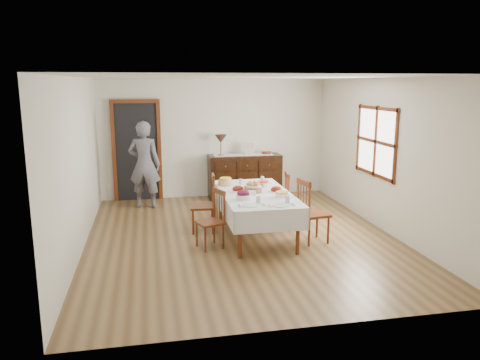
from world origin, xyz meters
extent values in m
plane|color=brown|center=(0.00, 0.00, 0.00)|extent=(6.00, 6.00, 0.00)
cube|color=silver|center=(0.00, 0.00, 2.60)|extent=(5.00, 6.00, 0.02)
cube|color=silver|center=(0.00, 3.00, 1.30)|extent=(5.00, 0.02, 2.60)
cube|color=silver|center=(0.00, -3.00, 1.30)|extent=(5.00, 0.02, 2.60)
cube|color=silver|center=(-2.50, 0.00, 1.30)|extent=(0.02, 6.00, 2.60)
cube|color=silver|center=(2.50, 0.00, 1.30)|extent=(0.02, 6.00, 2.60)
cube|color=white|center=(2.49, 0.30, 1.50)|extent=(0.02, 1.30, 1.10)
cube|color=#5A2811|center=(2.48, 0.30, 1.50)|extent=(0.03, 1.46, 1.26)
cube|color=black|center=(-1.70, 2.96, 1.05)|extent=(0.90, 0.06, 2.10)
cube|color=#5A2811|center=(-1.70, 2.94, 1.05)|extent=(1.04, 0.08, 2.18)
cube|color=white|center=(0.24, 0.00, 0.73)|extent=(1.09, 2.16, 0.04)
cylinder|color=#5A2811|center=(-0.21, -0.93, 0.35)|extent=(0.06, 0.06, 0.69)
cylinder|color=#5A2811|center=(0.67, -0.94, 0.35)|extent=(0.06, 0.06, 0.69)
cylinder|color=#5A2811|center=(-0.19, 0.93, 0.35)|extent=(0.06, 0.06, 0.69)
cylinder|color=#5A2811|center=(0.69, 0.92, 0.35)|extent=(0.06, 0.06, 0.69)
cube|color=white|center=(-0.31, 0.00, 0.59)|extent=(0.04, 2.19, 0.33)
cube|color=white|center=(0.79, -0.01, 0.59)|extent=(0.04, 2.19, 0.33)
cube|color=white|center=(0.23, -1.09, 0.59)|extent=(1.11, 0.03, 0.33)
cube|color=white|center=(0.25, 1.08, 0.59)|extent=(1.11, 0.03, 0.33)
cube|color=#5A2811|center=(-0.57, -0.40, 0.41)|extent=(0.48, 0.48, 0.04)
cylinder|color=#5A2811|center=(-0.77, -0.30, 0.19)|extent=(0.03, 0.03, 0.39)
cylinder|color=#5A2811|center=(-0.67, -0.59, 0.19)|extent=(0.03, 0.03, 0.39)
cylinder|color=#5A2811|center=(-0.48, -0.20, 0.19)|extent=(0.03, 0.03, 0.39)
cylinder|color=#5A2811|center=(-0.38, -0.49, 0.19)|extent=(0.03, 0.03, 0.39)
cylinder|color=#5A2811|center=(-0.46, -0.19, 0.66)|extent=(0.04, 0.04, 0.50)
cylinder|color=#5A2811|center=(-0.36, -0.49, 0.66)|extent=(0.04, 0.04, 0.50)
cube|color=#5A2811|center=(-0.41, -0.34, 0.87)|extent=(0.15, 0.35, 0.07)
cylinder|color=#5A2811|center=(-0.44, -0.26, 0.64)|extent=(0.02, 0.02, 0.41)
cylinder|color=#5A2811|center=(-0.41, -0.34, 0.64)|extent=(0.02, 0.02, 0.41)
cylinder|color=#5A2811|center=(-0.39, -0.42, 0.64)|extent=(0.02, 0.02, 0.41)
cube|color=#5A2811|center=(-0.59, 0.43, 0.44)|extent=(0.45, 0.45, 0.04)
cylinder|color=#5A2811|center=(-0.74, 0.62, 0.21)|extent=(0.04, 0.04, 0.42)
cylinder|color=#5A2811|center=(-0.77, 0.28, 0.21)|extent=(0.04, 0.04, 0.42)
cylinder|color=#5A2811|center=(-0.40, 0.58, 0.21)|extent=(0.04, 0.04, 0.42)
cylinder|color=#5A2811|center=(-0.43, 0.25, 0.21)|extent=(0.04, 0.04, 0.42)
cylinder|color=#5A2811|center=(-0.38, 0.59, 0.72)|extent=(0.04, 0.04, 0.55)
cylinder|color=#5A2811|center=(-0.42, 0.24, 0.72)|extent=(0.04, 0.04, 0.55)
cube|color=#5A2811|center=(-0.40, 0.41, 0.96)|extent=(0.08, 0.40, 0.08)
cylinder|color=#5A2811|center=(-0.39, 0.50, 0.70)|extent=(0.02, 0.02, 0.45)
cylinder|color=#5A2811|center=(-0.40, 0.41, 0.70)|extent=(0.02, 0.02, 0.45)
cylinder|color=#5A2811|center=(-0.41, 0.33, 0.70)|extent=(0.02, 0.02, 0.45)
cube|color=#5A2811|center=(1.09, -0.44, 0.46)|extent=(0.50, 0.50, 0.04)
cylinder|color=#5A2811|center=(1.29, -0.58, 0.22)|extent=(0.04, 0.04, 0.44)
cylinder|color=#5A2811|center=(1.23, -0.24, 0.22)|extent=(0.04, 0.04, 0.44)
cylinder|color=#5A2811|center=(0.95, -0.64, 0.22)|extent=(0.04, 0.04, 0.44)
cylinder|color=#5A2811|center=(0.89, -0.30, 0.22)|extent=(0.04, 0.04, 0.44)
cylinder|color=#5A2811|center=(0.93, -0.65, 0.74)|extent=(0.04, 0.04, 0.57)
cylinder|color=#5A2811|center=(0.87, -0.29, 0.74)|extent=(0.04, 0.04, 0.57)
cube|color=#5A2811|center=(0.90, -0.47, 0.99)|extent=(0.11, 0.41, 0.08)
cylinder|color=#5A2811|center=(0.92, -0.56, 0.72)|extent=(0.02, 0.02, 0.47)
cylinder|color=#5A2811|center=(0.90, -0.47, 0.72)|extent=(0.02, 0.02, 0.47)
cylinder|color=#5A2811|center=(0.89, -0.38, 0.72)|extent=(0.02, 0.02, 0.47)
cube|color=#5A2811|center=(1.08, 0.39, 0.43)|extent=(0.46, 0.46, 0.04)
cylinder|color=#5A2811|center=(1.22, 0.20, 0.21)|extent=(0.03, 0.03, 0.41)
cylinder|color=#5A2811|center=(1.27, 0.52, 0.21)|extent=(0.03, 0.03, 0.41)
cylinder|color=#5A2811|center=(0.90, 0.25, 0.21)|extent=(0.03, 0.03, 0.41)
cylinder|color=#5A2811|center=(0.95, 0.57, 0.21)|extent=(0.03, 0.03, 0.41)
cylinder|color=#5A2811|center=(0.88, 0.24, 0.70)|extent=(0.04, 0.04, 0.54)
cylinder|color=#5A2811|center=(0.93, 0.58, 0.70)|extent=(0.04, 0.04, 0.54)
cube|color=#5A2811|center=(0.90, 0.41, 0.94)|extent=(0.10, 0.39, 0.08)
cylinder|color=#5A2811|center=(0.89, 0.33, 0.68)|extent=(0.02, 0.02, 0.44)
cylinder|color=#5A2811|center=(0.90, 0.41, 0.68)|extent=(0.02, 0.02, 0.44)
cylinder|color=#5A2811|center=(0.92, 0.50, 0.68)|extent=(0.02, 0.02, 0.44)
cube|color=black|center=(0.62, 2.72, 0.48)|extent=(1.60, 0.53, 0.96)
cube|color=black|center=(0.15, 2.44, 0.77)|extent=(0.45, 0.02, 0.19)
sphere|color=brown|center=(0.15, 2.42, 0.77)|extent=(0.03, 0.03, 0.03)
cube|color=black|center=(0.62, 2.44, 0.77)|extent=(0.45, 0.02, 0.19)
sphere|color=brown|center=(0.62, 2.42, 0.77)|extent=(0.03, 0.03, 0.03)
cube|color=black|center=(1.10, 2.44, 0.77)|extent=(0.45, 0.02, 0.19)
sphere|color=brown|center=(1.10, 2.42, 0.77)|extent=(0.03, 0.03, 0.03)
imported|color=slate|center=(-1.55, 2.28, 0.95)|extent=(0.67, 0.51, 1.90)
cylinder|color=brown|center=(0.21, 0.04, 0.80)|extent=(0.30, 0.30, 0.09)
cylinder|color=white|center=(0.21, 0.04, 0.86)|extent=(0.27, 0.27, 0.02)
sphere|color=#B87231|center=(0.28, 0.04, 0.89)|extent=(0.08, 0.08, 0.08)
sphere|color=#B87231|center=(0.25, 0.10, 0.89)|extent=(0.08, 0.08, 0.08)
sphere|color=#B87231|center=(0.17, 0.10, 0.89)|extent=(0.08, 0.08, 0.08)
sphere|color=#B87231|center=(0.14, 0.04, 0.89)|extent=(0.08, 0.08, 0.08)
sphere|color=#B87231|center=(0.17, -0.03, 0.89)|extent=(0.08, 0.08, 0.08)
sphere|color=#B87231|center=(0.25, -0.03, 0.89)|extent=(0.08, 0.08, 0.08)
cylinder|color=black|center=(0.30, 0.37, 0.78)|extent=(0.28, 0.28, 0.06)
ellipsoid|color=pink|center=(0.38, 0.37, 0.83)|extent=(0.05, 0.05, 0.06)
ellipsoid|color=#71C9F4|center=(0.34, 0.44, 0.83)|extent=(0.05, 0.05, 0.06)
ellipsoid|color=#ACEF8A|center=(0.26, 0.44, 0.83)|extent=(0.05, 0.05, 0.06)
ellipsoid|color=#E79141|center=(0.22, 0.37, 0.83)|extent=(0.05, 0.05, 0.06)
ellipsoid|color=#C997E8|center=(0.26, 0.30, 0.83)|extent=(0.05, 0.05, 0.06)
ellipsoid|color=#FFE370|center=(0.34, 0.30, 0.83)|extent=(0.05, 0.05, 0.06)
cylinder|color=white|center=(-0.02, 0.15, 0.76)|extent=(0.33, 0.33, 0.01)
ellipsoid|color=#691408|center=(-0.02, 0.15, 0.79)|extent=(0.19, 0.16, 0.11)
cylinder|color=white|center=(0.59, -0.02, 0.76)|extent=(0.27, 0.27, 0.02)
ellipsoid|color=#691408|center=(0.59, -0.02, 0.79)|extent=(0.19, 0.16, 0.11)
cylinder|color=white|center=(-0.05, -0.42, 0.79)|extent=(0.23, 0.23, 0.07)
ellipsoid|color=#590C2B|center=(-0.05, -0.42, 0.85)|extent=(0.20, 0.17, 0.11)
cylinder|color=white|center=(0.48, 0.46, 0.78)|extent=(0.24, 0.24, 0.06)
cylinder|color=#E64026|center=(0.48, 0.46, 0.83)|extent=(0.18, 0.18, 0.03)
cylinder|color=tan|center=(-0.15, 0.64, 0.80)|extent=(0.26, 0.26, 0.09)
cylinder|color=yellow|center=(-0.15, 0.64, 0.87)|extent=(0.20, 0.20, 0.04)
cylinder|color=white|center=(0.59, -0.35, 0.78)|extent=(0.21, 0.21, 0.06)
cylinder|color=#EFB64D|center=(0.59, -0.35, 0.82)|extent=(0.20, 0.20, 0.02)
cube|color=white|center=(0.13, -0.17, 0.79)|extent=(0.14, 0.09, 0.07)
cylinder|color=white|center=(-0.02, -0.81, 0.76)|extent=(0.25, 0.25, 0.01)
cube|color=white|center=(-0.19, -0.81, 0.75)|extent=(0.08, 0.12, 0.01)
cube|color=#B8B9BD|center=(-0.19, -0.81, 0.76)|extent=(0.02, 0.16, 0.01)
cube|color=#B8B9BD|center=(0.14, -0.81, 0.75)|extent=(0.01, 0.18, 0.01)
cube|color=#B8B9BD|center=(0.18, -0.81, 0.75)|extent=(0.02, 0.14, 0.01)
cylinder|color=silver|center=(0.13, -0.66, 0.80)|extent=(0.07, 0.07, 0.10)
cylinder|color=white|center=(0.41, -0.88, 0.76)|extent=(0.25, 0.25, 0.01)
cube|color=white|center=(0.24, -0.88, 0.75)|extent=(0.08, 0.12, 0.01)
cube|color=#B8B9BD|center=(0.24, -0.88, 0.76)|extent=(0.02, 0.16, 0.01)
cube|color=#B8B9BD|center=(0.57, -0.88, 0.75)|extent=(0.01, 0.18, 0.01)
cube|color=#B8B9BD|center=(0.61, -0.88, 0.75)|extent=(0.02, 0.14, 0.01)
cylinder|color=silver|center=(0.56, -0.73, 0.80)|extent=(0.07, 0.07, 0.10)
cylinder|color=silver|center=(0.12, 0.64, 0.80)|extent=(0.07, 0.07, 0.10)
cylinder|color=silver|center=(0.54, 0.76, 0.81)|extent=(0.06, 0.06, 0.11)
cube|color=white|center=(0.59, 2.74, 0.96)|extent=(1.30, 0.35, 0.01)
cylinder|color=brown|center=(0.09, 2.69, 0.97)|extent=(0.12, 0.12, 0.03)
cylinder|color=brown|center=(0.09, 2.69, 1.11)|extent=(0.02, 0.02, 0.25)
cone|color=#42251B|center=(0.09, 2.69, 1.33)|extent=(0.26, 0.26, 0.18)
cube|color=tan|center=(0.71, 2.65, 1.10)|extent=(0.22, 0.08, 0.28)
cylinder|color=#5A2811|center=(1.12, 2.72, 0.99)|extent=(0.20, 0.20, 0.06)
camera|label=1|loc=(-1.46, -7.26, 2.51)|focal=35.00mm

